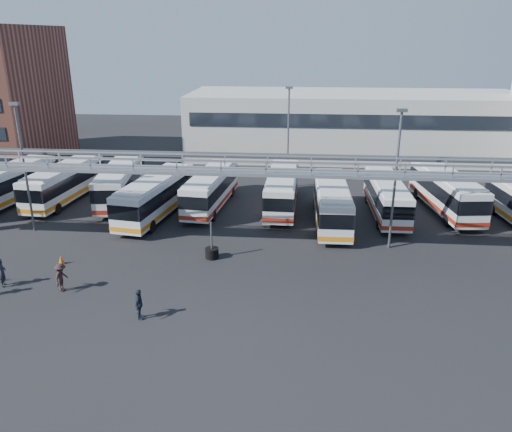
# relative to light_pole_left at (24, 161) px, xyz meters

# --- Properties ---
(ground) EXTENTS (140.00, 140.00, 0.00)m
(ground) POSITION_rel_light_pole_left_xyz_m (16.00, -8.00, -5.73)
(ground) COLOR black
(ground) RESTS_ON ground
(gantry) EXTENTS (51.40, 5.15, 7.10)m
(gantry) POSITION_rel_light_pole_left_xyz_m (16.00, -2.13, -0.22)
(gantry) COLOR #92959A
(gantry) RESTS_ON ground
(warehouse) EXTENTS (42.00, 14.00, 8.00)m
(warehouse) POSITION_rel_light_pole_left_xyz_m (28.00, 30.00, -1.73)
(warehouse) COLOR #9E9E99
(warehouse) RESTS_ON ground
(light_pole_left) EXTENTS (0.70, 0.35, 10.21)m
(light_pole_left) POSITION_rel_light_pole_left_xyz_m (0.00, 0.00, 0.00)
(light_pole_left) COLOR #4C4F54
(light_pole_left) RESTS_ON ground
(light_pole_mid) EXTENTS (0.70, 0.35, 10.21)m
(light_pole_mid) POSITION_rel_light_pole_left_xyz_m (28.00, -1.00, 0.00)
(light_pole_mid) COLOR #4C4F54
(light_pole_mid) RESTS_ON ground
(light_pole_back) EXTENTS (0.70, 0.35, 10.21)m
(light_pole_back) POSITION_rel_light_pole_left_xyz_m (20.00, 14.00, 0.00)
(light_pole_back) COLOR #4C4F54
(light_pole_back) RESTS_ON ground
(bus_0) EXTENTS (4.13, 11.76, 3.50)m
(bus_0) POSITION_rel_light_pole_left_xyz_m (-5.64, 6.39, -3.79)
(bus_0) COLOR silver
(bus_0) RESTS_ON ground
(bus_1) EXTENTS (3.49, 11.45, 3.43)m
(bus_1) POSITION_rel_light_pole_left_xyz_m (-0.81, 7.60, -3.83)
(bus_1) COLOR silver
(bus_1) RESTS_ON ground
(bus_2) EXTENTS (4.23, 11.78, 3.50)m
(bus_2) POSITION_rel_light_pole_left_xyz_m (4.50, 8.01, -3.79)
(bus_2) COLOR silver
(bus_2) RESTS_ON ground
(bus_3) EXTENTS (4.41, 11.80, 3.50)m
(bus_3) POSITION_rel_light_pole_left_xyz_m (8.97, 4.21, -3.79)
(bus_3) COLOR silver
(bus_3) RESTS_ON ground
(bus_4) EXTENTS (3.60, 11.16, 3.33)m
(bus_4) POSITION_rel_light_pole_left_xyz_m (13.27, 7.06, -3.89)
(bus_4) COLOR silver
(bus_4) RESTS_ON ground
(bus_5) EXTENTS (2.79, 11.12, 3.36)m
(bus_5) POSITION_rel_light_pole_left_xyz_m (19.72, 7.28, -3.87)
(bus_5) COLOR silver
(bus_5) RESTS_ON ground
(bus_6) EXTENTS (2.75, 11.32, 3.43)m
(bus_6) POSITION_rel_light_pole_left_xyz_m (23.96, 3.83, -3.83)
(bus_6) COLOR silver
(bus_6) RESTS_ON ground
(bus_7) EXTENTS (2.65, 10.66, 3.23)m
(bus_7) POSITION_rel_light_pole_left_xyz_m (28.80, 6.19, -3.94)
(bus_7) COLOR silver
(bus_7) RESTS_ON ground
(bus_8) EXTENTS (4.08, 11.80, 3.51)m
(bus_8) POSITION_rel_light_pole_left_xyz_m (34.20, 7.72, -3.78)
(bus_8) COLOR silver
(bus_8) RESTS_ON ground
(pedestrian_a) EXTENTS (0.67, 0.81, 1.90)m
(pedestrian_a) POSITION_rel_light_pole_left_xyz_m (2.89, -9.28, -4.78)
(pedestrian_a) COLOR black
(pedestrian_a) RESTS_ON ground
(pedestrian_c) EXTENTS (0.76, 1.22, 1.83)m
(pedestrian_c) POSITION_rel_light_pole_left_xyz_m (6.86, -9.56, -4.81)
(pedestrian_c) COLOR black
(pedestrian_c) RESTS_ON ground
(pedestrian_d) EXTENTS (0.55, 1.10, 1.80)m
(pedestrian_d) POSITION_rel_light_pole_left_xyz_m (12.61, -12.29, -4.83)
(pedestrian_d) COLOR #1B2331
(pedestrian_d) RESTS_ON ground
(cone_right) EXTENTS (0.48, 0.48, 0.63)m
(cone_right) POSITION_rel_light_pole_left_xyz_m (5.02, -5.85, -5.41)
(cone_right) COLOR #D3530B
(cone_right) RESTS_ON ground
(tire_stack) EXTENTS (0.95, 0.95, 2.71)m
(tire_stack) POSITION_rel_light_pole_left_xyz_m (15.22, -3.97, -5.27)
(tire_stack) COLOR black
(tire_stack) RESTS_ON ground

